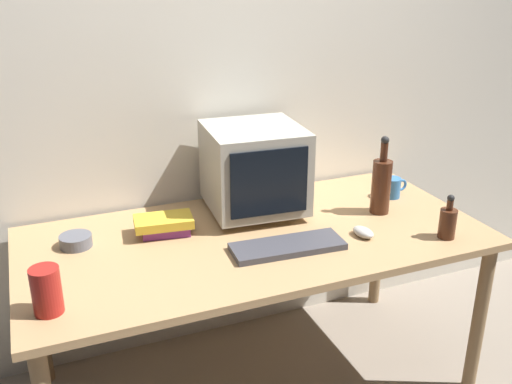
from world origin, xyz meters
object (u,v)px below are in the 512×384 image
Objects in this scene: computer_mouse at (363,232)px; bottle_tall at (381,184)px; keyboard at (288,246)px; metal_canister at (46,291)px; mug at (392,187)px; crt_monitor at (254,169)px; book_stack at (164,225)px; cd_spindle at (76,241)px; bottle_short at (448,222)px.

bottle_tall reaches higher than computer_mouse.
keyboard is 0.85m from metal_canister.
crt_monitor is at bearing 172.76° from mug.
bottle_tall is at bearing -8.93° from book_stack.
cd_spindle is 0.44m from metal_canister.
computer_mouse is 0.83× the size of cd_spindle.
keyboard is 0.79m from cd_spindle.
computer_mouse is at bearing -136.98° from bottle_tall.
keyboard is 3.50× the size of mug.
bottle_tall is 1.38m from metal_canister.
crt_monitor reaches higher than bottle_tall.
book_stack is at bearing 145.74° from keyboard.
computer_mouse is 0.77m from book_stack.
bottle_tall is at bearing -139.90° from mug.
book_stack is at bearing 41.33° from metal_canister.
metal_canister is at bearing 174.90° from computer_mouse.
crt_monitor reaches higher than bottle_short.
bottle_short is at bearing -19.08° from cd_spindle.
book_stack is (-0.40, -0.06, -0.16)m from crt_monitor.
bottle_tall is 1.24m from cd_spindle.
crt_monitor reaches higher than metal_canister.
computer_mouse is at bearing -17.72° from cd_spindle.
computer_mouse is 0.83× the size of mug.
metal_canister reaches higher than keyboard.
metal_canister reaches higher than computer_mouse.
computer_mouse reaches higher than keyboard.
bottle_short reaches higher than book_stack.
crt_monitor is at bearing 9.05° from book_stack.
keyboard is 2.36× the size of bottle_short.
metal_canister is (-1.50, -0.39, 0.03)m from mug.
bottle_short is at bearing -71.10° from bottle_tall.
keyboard is at bearing -156.25° from mug.
book_stack is (-0.89, 0.14, -0.09)m from bottle_tall.
bottle_tall reaches higher than mug.
keyboard is at bearing -23.85° from cd_spindle.
mug is (0.04, 0.43, -0.02)m from bottle_short.
cd_spindle reaches higher than computer_mouse.
crt_monitor is at bearing 139.43° from bottle_short.
book_stack reaches higher than keyboard.
bottle_tall is at bearing 21.59° from keyboard.
bottle_tall is 0.91m from book_stack.
computer_mouse is at bearing -138.23° from mug.
crt_monitor is 4.12× the size of computer_mouse.
book_stack is (-0.70, 0.32, 0.02)m from computer_mouse.
computer_mouse is 0.45m from mug.
crt_monitor is 2.31× the size of bottle_short.
keyboard is 0.54m from bottle_tall.
keyboard is 3.50× the size of cd_spindle.
crt_monitor is at bearing 3.70° from cd_spindle.
mug is at bearing 84.27° from bottle_short.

